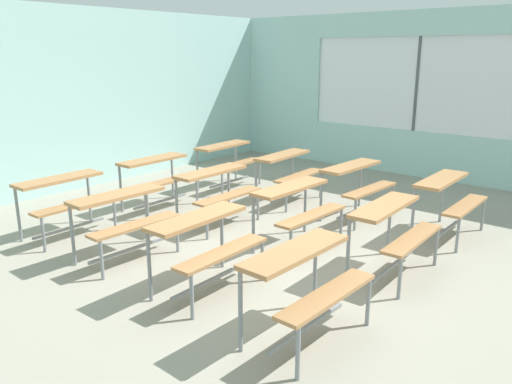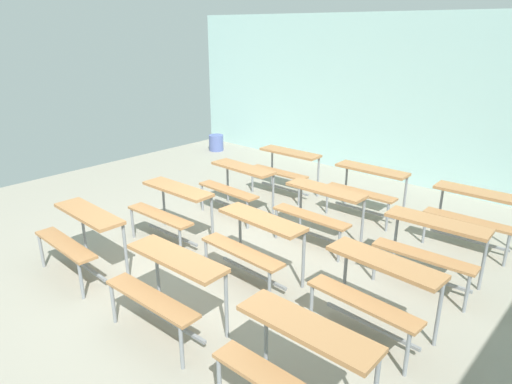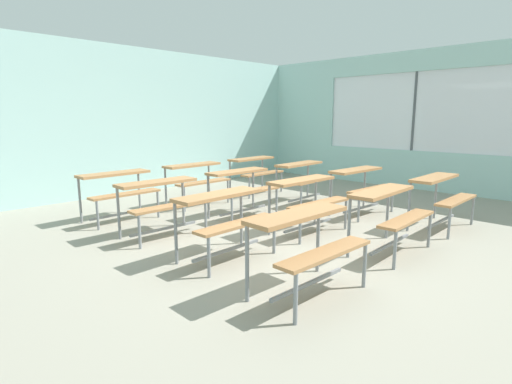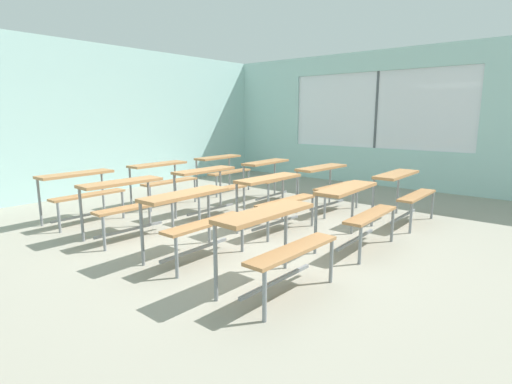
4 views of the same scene
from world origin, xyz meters
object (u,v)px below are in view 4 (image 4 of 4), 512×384
desk_bench_r0c2 (403,185)px  desk_bench_r3c2 (222,165)px  desk_bench_r0c0 (275,232)px  desk_bench_r3c1 (162,174)px  desk_bench_r1c0 (192,209)px  desk_bench_r1c2 (327,177)px  desk_bench_r2c1 (209,181)px  desk_bench_r2c2 (271,171)px  desk_bench_r1c1 (275,190)px  desk_bench_r3c0 (80,185)px  desk_bench_r0c1 (355,202)px  desk_bench_r2c0 (126,195)px

desk_bench_r0c2 → desk_bench_r3c2: 3.78m
desk_bench_r0c0 → desk_bench_r3c1: (1.59, 3.74, 0.00)m
desk_bench_r0c0 → desk_bench_r0c2: size_ratio=1.00×
desk_bench_r1c0 → desk_bench_r1c2: bearing=-1.1°
desk_bench_r1c0 → desk_bench_r3c1: 2.93m
desk_bench_r1c2 → desk_bench_r2c1: same height
desk_bench_r0c0 → desk_bench_r2c2: same height
desk_bench_r0c0 → desk_bench_r1c0: size_ratio=1.00×
desk_bench_r3c2 → desk_bench_r1c2: bearing=-93.3°
desk_bench_r3c2 → desk_bench_r1c1: bearing=-123.2°
desk_bench_r0c2 → desk_bench_r1c2: 1.27m
desk_bench_r1c1 → desk_bench_r3c0: (-1.54, 2.48, 0.00)m
desk_bench_r1c1 → desk_bench_r2c1: 1.30m
desk_bench_r0c1 → desk_bench_r1c0: size_ratio=1.01×
desk_bench_r0c2 → desk_bench_r3c0: (-3.07, 3.72, 0.00)m
desk_bench_r0c2 → desk_bench_r1c0: (-3.04, 1.25, 0.00)m
desk_bench_r0c1 → desk_bench_r1c1: 1.21m
desk_bench_r1c2 → desk_bench_r2c1: size_ratio=1.02×
desk_bench_r2c2 → desk_bench_r1c0: bearing=-160.7°
desk_bench_r3c0 → desk_bench_r3c2: same height
desk_bench_r0c2 → desk_bench_r1c1: same height
desk_bench_r2c2 → desk_bench_r0c0: bearing=-144.6°
desk_bench_r2c1 → desk_bench_r2c2: size_ratio=0.98×
desk_bench_r1c2 → desk_bench_r2c0: size_ratio=1.01×
desk_bench_r1c1 → desk_bench_r2c2: 1.94m
desk_bench_r0c2 → desk_bench_r3c1: 4.07m
desk_bench_r0c2 → desk_bench_r2c0: 3.96m
desk_bench_r0c0 → desk_bench_r1c1: same height
desk_bench_r0c1 → desk_bench_r1c1: bearing=88.5°
desk_bench_r2c2 → desk_bench_r3c0: size_ratio=1.01×
desk_bench_r0c1 → desk_bench_r3c2: size_ratio=1.00×
desk_bench_r0c0 → desk_bench_r1c2: bearing=23.2°
desk_bench_r2c0 → desk_bench_r3c2: (3.05, 1.25, 0.00)m
desk_bench_r0c0 → desk_bench_r1c2: same height
desk_bench_r0c1 → desk_bench_r3c0: size_ratio=1.00×
desk_bench_r0c2 → desk_bench_r2c1: 2.98m
desk_bench_r1c1 → desk_bench_r2c1: size_ratio=1.02×
desk_bench_r1c1 → desk_bench_r3c2: bearing=60.9°
desk_bench_r1c0 → desk_bench_r2c0: same height
desk_bench_r2c2 → desk_bench_r3c2: same height
desk_bench_r1c1 → desk_bench_r2c0: size_ratio=1.00×
desk_bench_r1c0 → desk_bench_r2c2: (3.00, 1.22, 0.00)m
desk_bench_r0c0 → desk_bench_r0c1: bearing=1.5°
desk_bench_r0c0 → desk_bench_r2c1: bearing=59.1°
desk_bench_r2c0 → desk_bench_r2c1: (1.50, 0.02, 0.00)m
desk_bench_r0c1 → desk_bench_r0c2: bearing=-3.2°
desk_bench_r0c1 → desk_bench_r1c2: bearing=38.0°
desk_bench_r1c0 → desk_bench_r2c2: size_ratio=0.99×
desk_bench_r0c0 → desk_bench_r2c0: (0.08, 2.50, 0.00)m
desk_bench_r0c1 → desk_bench_r2c1: bearing=88.6°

